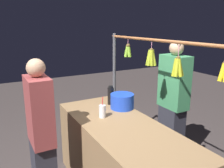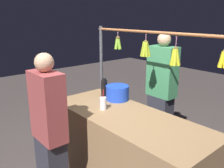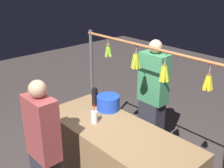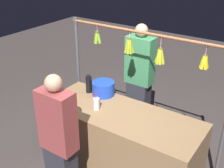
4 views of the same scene
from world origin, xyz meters
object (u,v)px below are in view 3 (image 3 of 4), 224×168
object	(u,v)px
blue_bucket	(108,103)
water_bottle	(95,97)
drink_cup	(94,117)
customer_person	(44,154)
vendor_person	(152,99)

from	to	relation	value
blue_bucket	water_bottle	bearing A→B (deg)	15.04
water_bottle	drink_cup	bearing A→B (deg)	139.82
drink_cup	customer_person	xyz separation A→B (m)	(-0.04, 0.66, -0.15)
water_bottle	drink_cup	xyz separation A→B (m)	(-0.33, 0.28, -0.04)
drink_cup	customer_person	bearing A→B (deg)	93.14
water_bottle	blue_bucket	world-z (taller)	water_bottle
blue_bucket	vendor_person	bearing A→B (deg)	-101.16
blue_bucket	drink_cup	bearing A→B (deg)	112.97
drink_cup	customer_person	world-z (taller)	customer_person
vendor_person	drink_cup	bearing A→B (deg)	90.38
drink_cup	vendor_person	xyz separation A→B (m)	(0.01, -1.01, -0.10)
blue_bucket	vendor_person	size ratio (longest dim) A/B	0.17
blue_bucket	drink_cup	world-z (taller)	drink_cup
vendor_person	customer_person	bearing A→B (deg)	91.47
drink_cup	water_bottle	bearing A→B (deg)	-40.18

